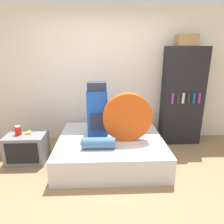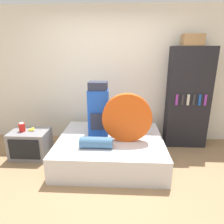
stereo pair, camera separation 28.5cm
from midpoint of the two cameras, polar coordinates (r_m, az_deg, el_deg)
The scene contains 11 objects.
ground_plane at distance 2.88m, azimuth -3.62°, elevation -21.41°, with size 16.00×16.00×0.00m, color #997551.
wall_back at distance 4.01m, azimuth -3.50°, elevation 10.10°, with size 8.00×0.05×2.60m.
bed at distance 3.45m, azimuth -2.83°, elevation -10.40°, with size 1.72×1.51×0.40m.
backpack at distance 3.36m, azimuth -6.63°, elevation 0.56°, with size 0.33×0.28×0.91m.
tent_bag at distance 3.13m, azimuth 1.84°, elevation -1.61°, with size 0.78×0.11×0.78m.
sleeping_roll at distance 3.00m, azimuth -6.66°, elevation -8.87°, with size 0.49×0.17×0.17m.
television at distance 3.73m, azimuth -25.12°, elevation -9.18°, with size 0.63×0.48×0.47m.
canister at distance 3.65m, azimuth -27.33°, elevation -4.76°, with size 0.10×0.10×0.15m.
banana_bunch at distance 3.67m, azimuth -24.78°, elevation -5.25°, with size 0.11×0.15×0.03m.
bookshelf at distance 4.05m, azimuth 17.55°, elevation 4.13°, with size 0.75×0.35×1.87m.
cardboard_box at distance 3.93m, azimuth 18.47°, elevation 18.87°, with size 0.35×0.25×0.20m.
Camera 1 is at (-0.07, -2.25, 1.79)m, focal length 32.00 mm.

